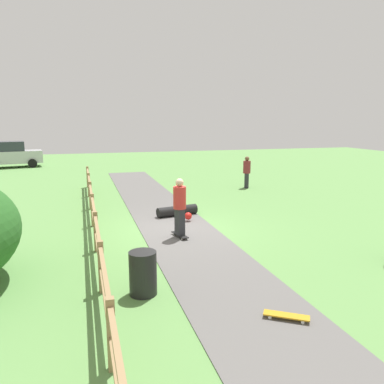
{
  "coord_description": "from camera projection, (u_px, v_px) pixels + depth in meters",
  "views": [
    {
      "loc": [
        -2.87,
        -11.36,
        3.49
      ],
      "look_at": [
        0.79,
        1.14,
        1.0
      ],
      "focal_mm": 35.43,
      "sensor_mm": 36.0,
      "label": 1
    }
  ],
  "objects": [
    {
      "name": "asphalt_path",
      "position": [
        178.0,
        230.0,
        12.15
      ],
      "size": [
        2.4,
        28.0,
        0.02
      ],
      "primitive_type": "cube",
      "color": "#605E5B",
      "rests_on": "ground_plane"
    },
    {
      "name": "skater_riding",
      "position": [
        180.0,
        205.0,
        11.2
      ],
      "size": [
        0.45,
        0.82,
        1.78
      ],
      "color": "black",
      "rests_on": "asphalt_path"
    },
    {
      "name": "parked_car_silver",
      "position": [
        11.0,
        154.0,
        28.0
      ],
      "size": [
        4.43,
        2.55,
        1.92
      ],
      "color": "#B7B7BC",
      "rests_on": "ground_plane"
    },
    {
      "name": "skateboard_loose",
      "position": [
        286.0,
        316.0,
        6.69
      ],
      "size": [
        0.78,
        0.61,
        0.08
      ],
      "color": "#BF8C19",
      "rests_on": "asphalt_path"
    },
    {
      "name": "skater_fallen",
      "position": [
        178.0,
        211.0,
        13.86
      ],
      "size": [
        1.57,
        1.33,
        0.36
      ],
      "color": "black",
      "rests_on": "asphalt_path"
    },
    {
      "name": "trash_bin",
      "position": [
        143.0,
        273.0,
        7.63
      ],
      "size": [
        0.56,
        0.56,
        0.9
      ],
      "primitive_type": "cylinder",
      "color": "black",
      "rests_on": "ground_plane"
    },
    {
      "name": "bystander_maroon",
      "position": [
        247.0,
        171.0,
        19.57
      ],
      "size": [
        0.49,
        0.49,
        1.64
      ],
      "color": "#2D2D33",
      "rests_on": "ground_plane"
    },
    {
      "name": "ground_plane",
      "position": [
        178.0,
        230.0,
        12.15
      ],
      "size": [
        60.0,
        60.0,
        0.0
      ],
      "primitive_type": "plane",
      "color": "#60934C"
    },
    {
      "name": "wooden_fence",
      "position": [
        94.0,
        216.0,
        11.31
      ],
      "size": [
        0.12,
        18.12,
        1.1
      ],
      "color": "#997A51",
      "rests_on": "ground_plane"
    }
  ]
}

